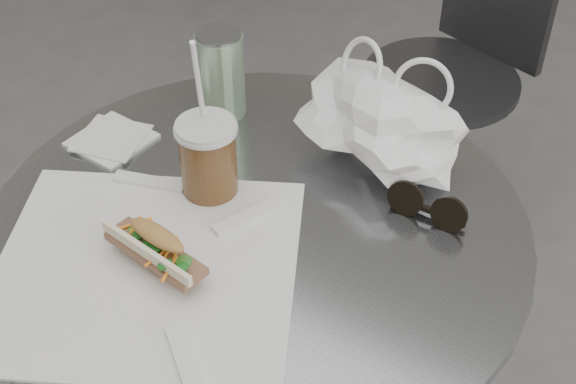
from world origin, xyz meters
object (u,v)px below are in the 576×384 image
Objects in this scene: cafe_table at (261,345)px; iced_coffee at (208,157)px; banh_mi at (157,250)px; chair_far at (444,117)px; sunglasses at (427,208)px; drink_can at (221,74)px.

cafe_table is 2.97× the size of iced_coffee.
cafe_table is at bearing 75.16° from banh_mi.
banh_mi is 0.74× the size of iced_coffee.
chair_far is (-0.11, 0.93, -0.14)m from cafe_table.
cafe_table is 0.34m from banh_mi.
iced_coffee reaches higher than cafe_table.
chair_far is at bearing 90.96° from iced_coffee.
iced_coffee is (0.02, -0.92, 0.48)m from chair_far.
cafe_table is at bearing -148.07° from sunglasses.
banh_mi is at bearing -134.83° from sunglasses.
chair_far is 0.95m from sunglasses.
sunglasses is at bearing 124.86° from chair_far.
banh_mi is 1.32× the size of drink_can.
sunglasses is 0.40m from drink_can.
sunglasses is (0.30, -0.79, 0.44)m from chair_far.
banh_mi is 0.37m from sunglasses.
iced_coffee reaches higher than banh_mi.
iced_coffee is at bearing 109.72° from banh_mi.
sunglasses reaches higher than cafe_table.
chair_far is at bearing 106.78° from sunglasses.
drink_can is (-0.15, 0.33, 0.04)m from banh_mi.
iced_coffee reaches higher than sunglasses.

